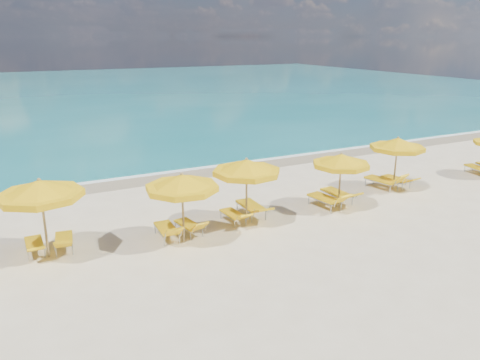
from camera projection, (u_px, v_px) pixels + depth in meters
name	position (u px, v px, depth m)	size (l,w,h in m)	color
ground_plane	(258.00, 220.00, 17.76)	(120.00, 120.00, 0.00)	beige
ocean	(73.00, 92.00, 58.71)	(120.00, 80.00, 0.30)	#146E72
wet_sand_band	(188.00, 172.00, 24.07)	(120.00, 2.60, 0.01)	tan
foam_line	(183.00, 169.00, 24.76)	(120.00, 1.20, 0.03)	white
whitecap_near	(46.00, 147.00, 29.68)	(14.00, 0.36, 0.05)	white
whitecap_far	(206.00, 115.00, 41.68)	(18.00, 0.30, 0.05)	white
umbrella_1	(40.00, 190.00, 14.17)	(2.98, 2.98, 2.62)	#A48952
umbrella_2	(182.00, 183.00, 15.26)	(2.98, 2.98, 2.47)	#A48952
umbrella_3	(247.00, 168.00, 16.88)	(3.03, 3.03, 2.53)	#A48952
umbrella_4	(341.00, 161.00, 18.50)	(2.63, 2.63, 2.32)	#A48952
umbrella_5	(398.00, 144.00, 20.83)	(2.67, 2.67, 2.45)	#A48952
lounger_1_left	(35.00, 248.00, 15.02)	(0.57, 1.67, 0.62)	#A5A8AD
lounger_1_right	(64.00, 244.00, 15.29)	(0.76, 1.74, 0.73)	#A5A8AD
lounger_2_left	(167.00, 233.00, 16.10)	(0.65, 1.77, 0.79)	#A5A8AD
lounger_2_right	(189.00, 228.00, 16.51)	(0.80, 1.67, 0.74)	#A5A8AD
lounger_3_left	(234.00, 218.00, 17.51)	(0.64, 1.68, 0.66)	#A5A8AD
lounger_3_right	(252.00, 210.00, 18.13)	(0.73, 2.08, 0.74)	#A5A8AD
lounger_4_left	(326.00, 202.00, 19.01)	(0.91, 2.00, 0.87)	#A5A8AD
lounger_4_right	(338.00, 197.00, 19.65)	(0.73, 2.02, 0.76)	#A5A8AD
lounger_5_left	(382.00, 184.00, 21.38)	(1.03, 2.04, 0.95)	#A5A8AD
lounger_5_right	(397.00, 182.00, 21.72)	(0.77, 1.86, 0.69)	#A5A8AD
lounger_6_left	(478.00, 171.00, 23.63)	(0.86, 1.82, 0.68)	#A5A8AD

